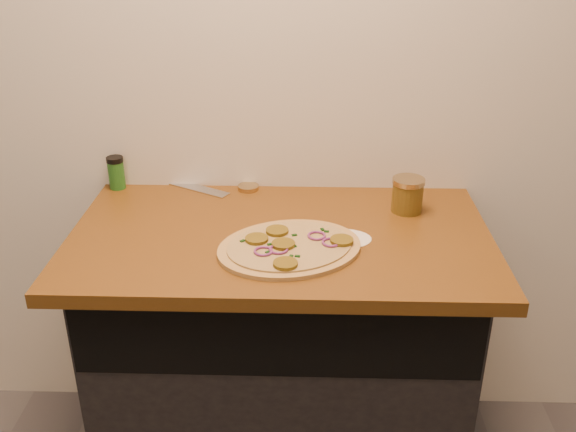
{
  "coord_description": "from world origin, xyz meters",
  "views": [
    {
      "loc": [
        0.07,
        -0.21,
        1.74
      ],
      "look_at": [
        0.02,
        1.42,
        0.95
      ],
      "focal_mm": 40.0,
      "sensor_mm": 36.0,
      "label": 1
    }
  ],
  "objects_px": {
    "pizza": "(290,247)",
    "chefs_knife": "(178,182)",
    "spice_shaker": "(116,173)",
    "salsa_jar": "(407,195)"
  },
  "relations": [
    {
      "from": "chefs_knife",
      "to": "spice_shaker",
      "type": "xyz_separation_m",
      "value": [
        -0.19,
        -0.04,
        0.05
      ]
    },
    {
      "from": "pizza",
      "to": "chefs_knife",
      "type": "distance_m",
      "value": 0.59
    },
    {
      "from": "salsa_jar",
      "to": "spice_shaker",
      "type": "bearing_deg",
      "value": 170.95
    },
    {
      "from": "spice_shaker",
      "to": "pizza",
      "type": "bearing_deg",
      "value": -35.11
    },
    {
      "from": "chefs_knife",
      "to": "salsa_jar",
      "type": "relative_size",
      "value": 2.93
    },
    {
      "from": "chefs_knife",
      "to": "salsa_jar",
      "type": "bearing_deg",
      "value": -14.22
    },
    {
      "from": "pizza",
      "to": "spice_shaker",
      "type": "bearing_deg",
      "value": 144.89
    },
    {
      "from": "pizza",
      "to": "chefs_knife",
      "type": "height_order",
      "value": "pizza"
    },
    {
      "from": "chefs_knife",
      "to": "salsa_jar",
      "type": "height_order",
      "value": "salsa_jar"
    },
    {
      "from": "pizza",
      "to": "chefs_knife",
      "type": "relative_size",
      "value": 1.63
    }
  ]
}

